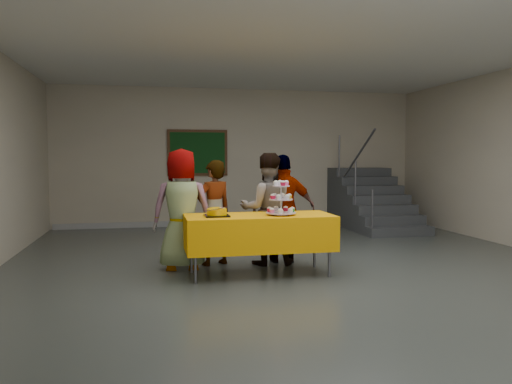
{
  "coord_description": "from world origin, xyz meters",
  "views": [
    {
      "loc": [
        -1.95,
        -5.91,
        1.5
      ],
      "look_at": [
        -0.6,
        0.45,
        1.05
      ],
      "focal_mm": 35.0,
      "sensor_mm": 36.0,
      "label": 1
    }
  ],
  "objects_px": {
    "bear_cake": "(217,212)",
    "schoolchild_b": "(214,213)",
    "bake_table": "(259,232)",
    "schoolchild_c": "(267,209)",
    "cupcake_stand": "(281,201)",
    "schoolchild_d": "(284,209)",
    "noticeboard": "(198,153)",
    "staircase": "(369,204)",
    "schoolchild_a": "(182,209)"
  },
  "relations": [
    {
      "from": "bear_cake",
      "to": "schoolchild_b",
      "type": "relative_size",
      "value": 0.24
    },
    {
      "from": "bake_table",
      "to": "schoolchild_c",
      "type": "relative_size",
      "value": 1.2
    },
    {
      "from": "schoolchild_b",
      "to": "schoolchild_c",
      "type": "height_order",
      "value": "schoolchild_c"
    },
    {
      "from": "cupcake_stand",
      "to": "schoolchild_d",
      "type": "relative_size",
      "value": 0.29
    },
    {
      "from": "bear_cake",
      "to": "noticeboard",
      "type": "relative_size",
      "value": 0.28
    },
    {
      "from": "staircase",
      "to": "schoolchild_a",
      "type": "bearing_deg",
      "value": -141.73
    },
    {
      "from": "schoolchild_c",
      "to": "noticeboard",
      "type": "height_order",
      "value": "noticeboard"
    },
    {
      "from": "bake_table",
      "to": "bear_cake",
      "type": "relative_size",
      "value": 5.25
    },
    {
      "from": "bake_table",
      "to": "schoolchild_c",
      "type": "height_order",
      "value": "schoolchild_c"
    },
    {
      "from": "staircase",
      "to": "noticeboard",
      "type": "bearing_deg",
      "value": 167.05
    },
    {
      "from": "cupcake_stand",
      "to": "schoolchild_c",
      "type": "height_order",
      "value": "schoolchild_c"
    },
    {
      "from": "schoolchild_a",
      "to": "staircase",
      "type": "height_order",
      "value": "staircase"
    },
    {
      "from": "bake_table",
      "to": "schoolchild_d",
      "type": "xyz_separation_m",
      "value": [
        0.51,
        0.69,
        0.22
      ]
    },
    {
      "from": "schoolchild_a",
      "to": "schoolchild_c",
      "type": "distance_m",
      "value": 1.18
    },
    {
      "from": "schoolchild_a",
      "to": "staircase",
      "type": "relative_size",
      "value": 0.67
    },
    {
      "from": "bear_cake",
      "to": "staircase",
      "type": "relative_size",
      "value": 0.15
    },
    {
      "from": "schoolchild_c",
      "to": "schoolchild_d",
      "type": "height_order",
      "value": "schoolchild_c"
    },
    {
      "from": "schoolchild_a",
      "to": "schoolchild_c",
      "type": "xyz_separation_m",
      "value": [
        1.18,
        0.06,
        -0.03
      ]
    },
    {
      "from": "schoolchild_c",
      "to": "staircase",
      "type": "xyz_separation_m",
      "value": [
        3.06,
        3.29,
        -0.29
      ]
    },
    {
      "from": "schoolchild_b",
      "to": "schoolchild_c",
      "type": "bearing_deg",
      "value": 145.03
    },
    {
      "from": "noticeboard",
      "to": "schoolchild_a",
      "type": "bearing_deg",
      "value": -98.21
    },
    {
      "from": "schoolchild_b",
      "to": "schoolchild_d",
      "type": "xyz_separation_m",
      "value": [
        1.0,
        -0.03,
        0.04
      ]
    },
    {
      "from": "bake_table",
      "to": "cupcake_stand",
      "type": "xyz_separation_m",
      "value": [
        0.27,
        -0.07,
        0.39
      ]
    },
    {
      "from": "bear_cake",
      "to": "schoolchild_d",
      "type": "relative_size",
      "value": 0.23
    },
    {
      "from": "bake_table",
      "to": "staircase",
      "type": "height_order",
      "value": "staircase"
    },
    {
      "from": "bake_table",
      "to": "schoolchild_a",
      "type": "relative_size",
      "value": 1.16
    },
    {
      "from": "schoolchild_b",
      "to": "bake_table",
      "type": "bearing_deg",
      "value": 99.34
    },
    {
      "from": "schoolchild_d",
      "to": "schoolchild_a",
      "type": "bearing_deg",
      "value": 8.1
    },
    {
      "from": "schoolchild_c",
      "to": "bear_cake",
      "type": "bearing_deg",
      "value": 43.49
    },
    {
      "from": "bake_table",
      "to": "bear_cake",
      "type": "bearing_deg",
      "value": -176.84
    },
    {
      "from": "bake_table",
      "to": "staircase",
      "type": "relative_size",
      "value": 0.78
    },
    {
      "from": "schoolchild_d",
      "to": "schoolchild_b",
      "type": "bearing_deg",
      "value": 0.36
    },
    {
      "from": "schoolchild_a",
      "to": "schoolchild_b",
      "type": "xyz_separation_m",
      "value": [
        0.45,
        0.19,
        -0.08
      ]
    },
    {
      "from": "schoolchild_a",
      "to": "staircase",
      "type": "distance_m",
      "value": 5.41
    },
    {
      "from": "bake_table",
      "to": "schoolchild_d",
      "type": "height_order",
      "value": "schoolchild_d"
    },
    {
      "from": "bake_table",
      "to": "schoolchild_a",
      "type": "xyz_separation_m",
      "value": [
        -0.94,
        0.53,
        0.25
      ]
    },
    {
      "from": "cupcake_stand",
      "to": "schoolchild_a",
      "type": "xyz_separation_m",
      "value": [
        -1.21,
        0.6,
        -0.14
      ]
    },
    {
      "from": "noticeboard",
      "to": "bear_cake",
      "type": "bearing_deg",
      "value": -92.51
    },
    {
      "from": "bear_cake",
      "to": "schoolchild_b",
      "type": "xyz_separation_m",
      "value": [
        0.06,
        0.75,
        -0.1
      ]
    },
    {
      "from": "schoolchild_d",
      "to": "staircase",
      "type": "relative_size",
      "value": 0.64
    },
    {
      "from": "schoolchild_b",
      "to": "staircase",
      "type": "distance_m",
      "value": 4.94
    },
    {
      "from": "schoolchild_d",
      "to": "noticeboard",
      "type": "xyz_separation_m",
      "value": [
        -0.85,
        4.02,
        0.83
      ]
    },
    {
      "from": "schoolchild_b",
      "to": "schoolchild_c",
      "type": "distance_m",
      "value": 0.74
    },
    {
      "from": "schoolchild_c",
      "to": "staircase",
      "type": "bearing_deg",
      "value": -127.65
    },
    {
      "from": "schoolchild_d",
      "to": "bear_cake",
      "type": "bearing_deg",
      "value": 36.14
    },
    {
      "from": "bear_cake",
      "to": "cupcake_stand",
      "type": "bearing_deg",
      "value": -2.55
    },
    {
      "from": "schoolchild_b",
      "to": "schoolchild_d",
      "type": "bearing_deg",
      "value": 153.57
    },
    {
      "from": "schoolchild_c",
      "to": "bake_table",
      "type": "bearing_deg",
      "value": 73.16
    },
    {
      "from": "bear_cake",
      "to": "schoolchild_d",
      "type": "height_order",
      "value": "schoolchild_d"
    },
    {
      "from": "schoolchild_a",
      "to": "noticeboard",
      "type": "distance_m",
      "value": 4.3
    }
  ]
}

